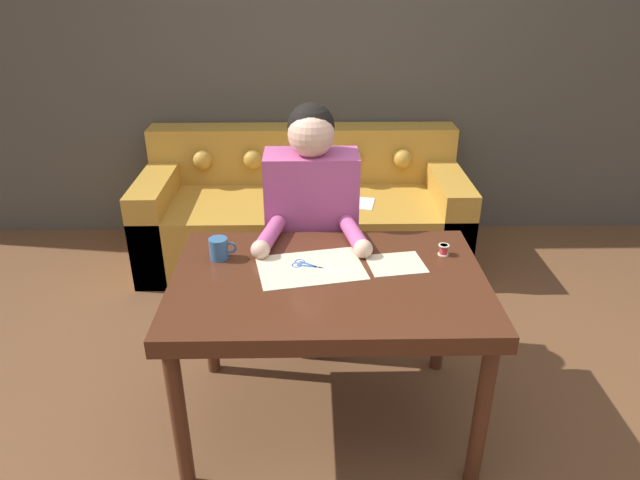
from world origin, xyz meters
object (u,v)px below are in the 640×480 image
(person, at_px, (312,234))
(thread_spool, at_px, (443,250))
(couch, at_px, (303,214))
(dining_table, at_px, (329,294))
(mug, at_px, (219,249))
(scissors, at_px, (311,266))

(person, height_order, thread_spool, person)
(couch, bearing_deg, person, -87.08)
(dining_table, height_order, mug, mug)
(mug, height_order, thread_spool, mug)
(thread_spool, bearing_deg, scissors, -170.47)
(couch, bearing_deg, dining_table, -85.80)
(couch, relative_size, scissors, 8.79)
(dining_table, bearing_deg, mug, 160.03)
(scissors, distance_m, thread_spool, 0.56)
(couch, distance_m, thread_spool, 1.58)
(couch, distance_m, scissors, 1.54)
(person, distance_m, thread_spool, 0.66)
(dining_table, height_order, couch, couch)
(dining_table, relative_size, couch, 0.59)
(scissors, bearing_deg, person, 89.09)
(dining_table, relative_size, scissors, 5.21)
(person, xyz_separation_m, thread_spool, (0.54, -0.36, 0.10))
(couch, bearing_deg, scissors, -88.25)
(couch, relative_size, mug, 18.18)
(scissors, bearing_deg, dining_table, -50.06)
(person, xyz_separation_m, mug, (-0.38, -0.38, 0.12))
(couch, xyz_separation_m, person, (0.05, -1.03, 0.35))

